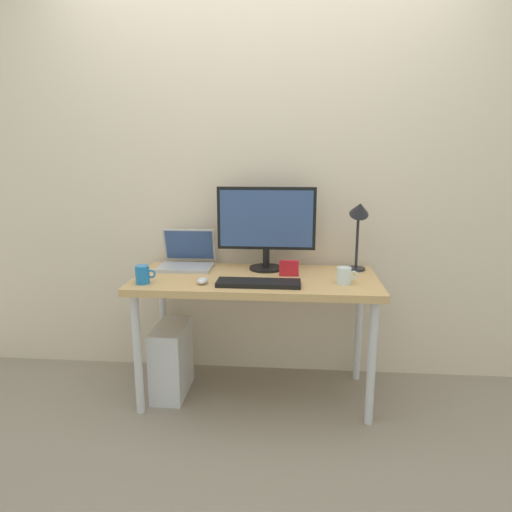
{
  "coord_description": "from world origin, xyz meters",
  "views": [
    {
      "loc": [
        0.21,
        -2.46,
        1.39
      ],
      "look_at": [
        0.0,
        0.0,
        0.84
      ],
      "focal_mm": 31.89,
      "sensor_mm": 36.0,
      "label": 1
    }
  ],
  "objects": [
    {
      "name": "monitor",
      "position": [
        0.05,
        0.18,
        1.0
      ],
      "size": [
        0.58,
        0.2,
        0.49
      ],
      "color": "black",
      "rests_on": "desk"
    },
    {
      "name": "computer_tower",
      "position": [
        -0.5,
        -0.02,
        0.21
      ],
      "size": [
        0.18,
        0.36,
        0.42
      ],
      "primitive_type": "cube",
      "color": "silver",
      "rests_on": "ground_plane"
    },
    {
      "name": "laptop",
      "position": [
        -0.44,
        0.19,
        0.78
      ],
      "size": [
        0.32,
        0.28,
        0.22
      ],
      "color": "#B2B2B7",
      "rests_on": "desk"
    },
    {
      "name": "glass_cup",
      "position": [
        0.48,
        -0.1,
        0.77
      ],
      "size": [
        0.11,
        0.08,
        0.09
      ],
      "color": "silver",
      "rests_on": "desk"
    },
    {
      "name": "desk_lamp",
      "position": [
        0.58,
        0.18,
        1.03
      ],
      "size": [
        0.11,
        0.16,
        0.43
      ],
      "color": "#232328",
      "rests_on": "desk"
    },
    {
      "name": "ground_plane",
      "position": [
        0.0,
        0.0,
        0.0
      ],
      "size": [
        6.0,
        6.0,
        0.0
      ],
      "primitive_type": "plane",
      "color": "gray"
    },
    {
      "name": "photo_frame",
      "position": [
        0.18,
        0.03,
        0.77
      ],
      "size": [
        0.11,
        0.03,
        0.09
      ],
      "primitive_type": "cube",
      "rotation": [
        0.14,
        0.0,
        0.0
      ],
      "color": "red",
      "rests_on": "desk"
    },
    {
      "name": "keyboard",
      "position": [
        0.03,
        -0.17,
        0.73
      ],
      "size": [
        0.44,
        0.14,
        0.02
      ],
      "primitive_type": "cube",
      "color": "black",
      "rests_on": "desk"
    },
    {
      "name": "desk",
      "position": [
        0.0,
        0.0,
        0.65
      ],
      "size": [
        1.36,
        0.62,
        0.72
      ],
      "color": "tan",
      "rests_on": "ground_plane"
    },
    {
      "name": "mouse",
      "position": [
        -0.27,
        -0.16,
        0.74
      ],
      "size": [
        0.06,
        0.09,
        0.03
      ],
      "primitive_type": "ellipsoid",
      "color": "silver",
      "rests_on": "desk"
    },
    {
      "name": "back_wall",
      "position": [
        0.0,
        0.37,
        1.3
      ],
      "size": [
        4.4,
        0.04,
        2.6
      ],
      "primitive_type": "cube",
      "color": "beige",
      "rests_on": "ground_plane"
    },
    {
      "name": "coffee_mug",
      "position": [
        -0.59,
        -0.19,
        0.77
      ],
      "size": [
        0.11,
        0.07,
        0.1
      ],
      "color": "#1E72BF",
      "rests_on": "desk"
    }
  ]
}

